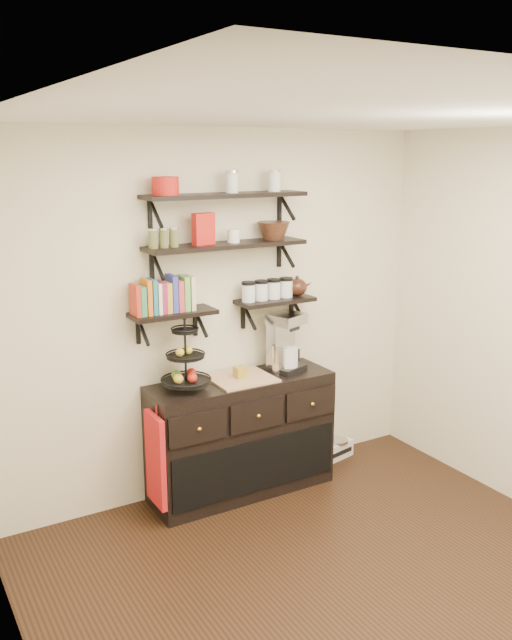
{
  "coord_description": "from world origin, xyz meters",
  "views": [
    {
      "loc": [
        -2.23,
        -2.63,
        2.53
      ],
      "look_at": [
        -0.03,
        1.15,
        1.44
      ],
      "focal_mm": 38.0,
      "sensor_mm": 36.0,
      "label": 1
    }
  ],
  "objects_px": {
    "sideboard": "(241,436)",
    "fruit_stand": "(186,366)",
    "coffee_maker": "(284,343)",
    "radio": "(337,448)"
  },
  "relations": [
    {
      "from": "coffee_maker",
      "to": "fruit_stand",
      "type": "bearing_deg",
      "value": 162.28
    },
    {
      "from": "sideboard",
      "to": "coffee_maker",
      "type": "distance_m",
      "value": 0.77
    },
    {
      "from": "fruit_stand",
      "to": "coffee_maker",
      "type": "xyz_separation_m",
      "value": [
        0.83,
        0.03,
        0.04
      ]
    },
    {
      "from": "coffee_maker",
      "to": "radio",
      "type": "bearing_deg",
      "value": -12.97
    },
    {
      "from": "sideboard",
      "to": "fruit_stand",
      "type": "bearing_deg",
      "value": 179.52
    },
    {
      "from": "coffee_maker",
      "to": "radio",
      "type": "relative_size",
      "value": 1.56
    },
    {
      "from": "sideboard",
      "to": "radio",
      "type": "distance_m",
      "value": 1.06
    },
    {
      "from": "sideboard",
      "to": "coffee_maker",
      "type": "height_order",
      "value": "coffee_maker"
    },
    {
      "from": "fruit_stand",
      "to": "radio",
      "type": "relative_size",
      "value": 1.76
    },
    {
      "from": "sideboard",
      "to": "radio",
      "type": "relative_size",
      "value": 4.84
    }
  ]
}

